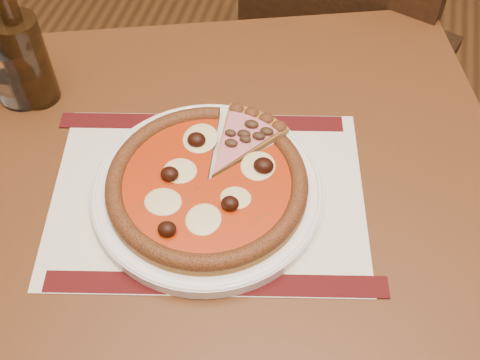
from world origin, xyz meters
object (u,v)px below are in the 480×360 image
Objects in this scene: plate at (208,191)px; water_glass at (17,69)px; chair_far at (342,54)px; bottle at (26,56)px; table at (237,243)px; pizza at (207,183)px.

water_glass is at bearing 159.08° from plate.
chair_far is 4.13× the size of bottle.
plate is (-0.04, 0.00, 0.11)m from table.
bottle is (-0.31, 0.13, 0.07)m from plate.
water_glass is (-0.34, 0.13, 0.04)m from plate.
pizza is at bearing -20.96° from water_glass.
water_glass is at bearing 159.04° from pizza.
bottle is (-0.31, 0.13, 0.05)m from pizza.
pizza is (-0.14, -0.64, 0.28)m from chair_far.
chair_far is 8.54× the size of water_glass.
table is at bearing -6.09° from pizza.
chair_far is at bearing 81.64° from table.
water_glass reaches higher than plate.
chair_far is 0.71m from pizza.
bottle is (-0.35, 0.13, 0.18)m from table.
chair_far is at bearing 77.89° from plate.
table is 0.66m from chair_far.
bottle reaches higher than chair_far.
chair_far is at bearing 47.08° from water_glass.
plate is at bearing 173.58° from table.
chair_far reaches higher than plate.
table is 0.12m from plate.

